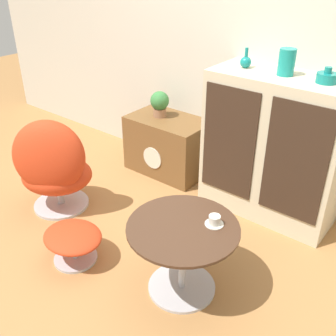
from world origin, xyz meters
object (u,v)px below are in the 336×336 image
(vase_inner_right, at_px, (327,77))
(potted_plant, at_px, (160,103))
(vase_inner_left, at_px, (287,62))
(tv_console, at_px, (168,145))
(ottoman, at_px, (73,239))
(egg_chair, at_px, (53,167))
(vase_leftmost, at_px, (246,61))
(sideboard, at_px, (274,148))
(teacup, at_px, (214,221))
(coffee_table, at_px, (183,248))

(vase_inner_right, bearing_deg, potted_plant, 179.78)
(potted_plant, bearing_deg, vase_inner_left, -0.27)
(tv_console, bearing_deg, ottoman, -78.51)
(egg_chair, xyz_separation_m, ottoman, (0.59, -0.32, -0.22))
(vase_leftmost, height_order, vase_inner_left, vase_inner_left)
(ottoman, bearing_deg, vase_leftmost, 72.14)
(sideboard, height_order, vase_inner_right, vase_inner_right)
(tv_console, relative_size, vase_inner_left, 4.10)
(egg_chair, bearing_deg, sideboard, 38.65)
(sideboard, distance_m, ottoman, 1.65)
(tv_console, distance_m, teacup, 1.58)
(egg_chair, height_order, teacup, egg_chair)
(tv_console, height_order, egg_chair, egg_chair)
(ottoman, xyz_separation_m, vase_inner_left, (0.77, 1.41, 1.06))
(egg_chair, xyz_separation_m, potted_plant, (0.20, 1.10, 0.27))
(vase_leftmost, relative_size, vase_inner_left, 0.80)
(sideboard, height_order, potted_plant, sideboard)
(vase_leftmost, bearing_deg, teacup, -67.36)
(ottoman, height_order, potted_plant, potted_plant)
(tv_console, height_order, ottoman, tv_console)
(vase_inner_right, bearing_deg, sideboard, -179.24)
(sideboard, xyz_separation_m, vase_inner_left, (0.00, 0.00, 0.66))
(vase_leftmost, height_order, potted_plant, vase_leftmost)
(potted_plant, relative_size, teacup, 2.13)
(sideboard, xyz_separation_m, potted_plant, (-1.16, 0.01, 0.10))
(tv_console, distance_m, vase_inner_left, 1.43)
(vase_leftmost, height_order, vase_inner_right, vase_leftmost)
(teacup, bearing_deg, coffee_table, -135.47)
(sideboard, distance_m, teacup, 1.03)
(sideboard, bearing_deg, vase_leftmost, 179.30)
(sideboard, height_order, vase_inner_left, vase_inner_left)
(vase_inner_left, height_order, teacup, vase_inner_left)
(coffee_table, distance_m, vase_inner_right, 1.47)
(tv_console, xyz_separation_m, coffee_table, (1.04, -1.16, 0.06))
(vase_inner_left, height_order, vase_inner_right, vase_inner_left)
(tv_console, relative_size, potted_plant, 3.13)
(coffee_table, bearing_deg, egg_chair, 177.08)
(potted_plant, bearing_deg, vase_leftmost, -0.38)
(coffee_table, bearing_deg, teacup, 44.53)
(tv_console, relative_size, teacup, 6.67)
(sideboard, xyz_separation_m, ottoman, (-0.77, -1.41, -0.40))
(ottoman, height_order, vase_leftmost, vase_leftmost)
(egg_chair, bearing_deg, tv_console, 74.58)
(sideboard, relative_size, ottoman, 2.64)
(egg_chair, relative_size, vase_inner_left, 4.51)
(coffee_table, distance_m, potted_plant, 1.67)
(ottoman, relative_size, vase_inner_right, 3.16)
(coffee_table, relative_size, vase_inner_right, 4.94)
(coffee_table, bearing_deg, vase_leftmost, 104.33)
(sideboard, bearing_deg, tv_console, 179.52)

